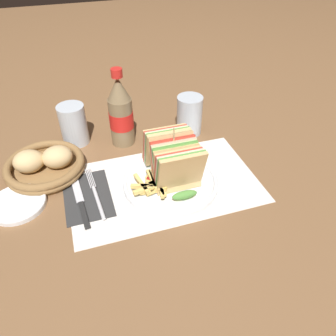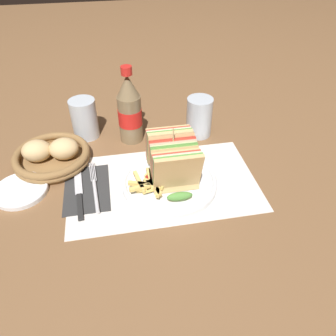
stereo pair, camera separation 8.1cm
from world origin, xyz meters
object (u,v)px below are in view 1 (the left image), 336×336
(plate_main, at_px, (170,182))
(coke_bottle_near, at_px, (121,113))
(knife, at_px, (79,197))
(fork, at_px, (97,197))
(bread_basket, at_px, (45,165))
(glass_near, at_px, (189,117))
(glass_far, at_px, (74,127))
(side_saucer, at_px, (18,203))
(club_sandwich, at_px, (173,160))

(plate_main, distance_m, coke_bottle_near, 0.25)
(knife, bearing_deg, plate_main, -9.40)
(fork, relative_size, bread_basket, 0.93)
(bread_basket, bearing_deg, fork, -52.20)
(glass_near, bearing_deg, coke_bottle_near, 177.38)
(plate_main, relative_size, glass_far, 2.02)
(fork, distance_m, side_saucer, 0.18)
(fork, relative_size, knife, 0.87)
(plate_main, height_order, glass_far, glass_far)
(coke_bottle_near, distance_m, side_saucer, 0.35)
(side_saucer, bearing_deg, coke_bottle_near, 32.30)
(plate_main, relative_size, bread_basket, 1.17)
(fork, xyz_separation_m, coke_bottle_near, (0.11, 0.22, 0.09))
(glass_far, bearing_deg, club_sandwich, -50.35)
(plate_main, bearing_deg, knife, 174.64)
(club_sandwich, xyz_separation_m, glass_near, (0.12, 0.21, -0.02))
(club_sandwich, relative_size, fork, 1.02)
(fork, bearing_deg, side_saucer, 164.44)
(plate_main, height_order, club_sandwich, club_sandwich)
(glass_near, xyz_separation_m, side_saucer, (-0.49, -0.17, -0.04))
(coke_bottle_near, bearing_deg, side_saucer, -147.70)
(knife, distance_m, side_saucer, 0.14)
(knife, height_order, coke_bottle_near, coke_bottle_near)
(fork, bearing_deg, bread_basket, 123.76)
(glass_far, bearing_deg, knife, -94.41)
(coke_bottle_near, distance_m, glass_far, 0.15)
(fork, xyz_separation_m, side_saucer, (-0.18, 0.04, -0.00))
(side_saucer, bearing_deg, glass_near, 19.47)
(plate_main, xyz_separation_m, club_sandwich, (0.01, 0.01, 0.06))
(bread_basket, bearing_deg, glass_far, 52.91)
(knife, distance_m, glass_near, 0.41)
(club_sandwich, xyz_separation_m, side_saucer, (-0.37, 0.03, -0.06))
(plate_main, relative_size, club_sandwich, 1.24)
(plate_main, distance_m, side_saucer, 0.36)
(fork, xyz_separation_m, glass_far, (-0.02, 0.26, 0.04))
(fork, height_order, glass_near, glass_near)
(coke_bottle_near, xyz_separation_m, side_saucer, (-0.29, -0.18, -0.09))
(plate_main, height_order, glass_near, glass_near)
(club_sandwich, xyz_separation_m, fork, (-0.19, -0.00, -0.06))
(club_sandwich, xyz_separation_m, glass_far, (-0.21, 0.26, -0.02))
(fork, height_order, glass_far, glass_far)
(knife, bearing_deg, glass_far, 81.55)
(fork, xyz_separation_m, knife, (-0.04, 0.02, -0.00))
(coke_bottle_near, height_order, glass_near, coke_bottle_near)
(club_sandwich, bearing_deg, side_saucer, 175.14)
(knife, xyz_separation_m, coke_bottle_near, (0.15, 0.20, 0.09))
(club_sandwich, relative_size, glass_far, 1.63)
(glass_near, relative_size, glass_far, 1.00)
(glass_near, relative_size, bread_basket, 0.58)
(glass_near, bearing_deg, plate_main, -121.11)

